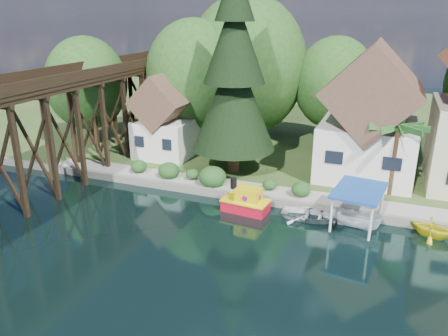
# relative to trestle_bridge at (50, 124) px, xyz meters

# --- Properties ---
(ground) EXTENTS (140.00, 140.00, 0.00)m
(ground) POSITION_rel_trestle_bridge_xyz_m (16.00, -5.17, -5.35)
(ground) COLOR black
(ground) RESTS_ON ground
(bank) EXTENTS (140.00, 52.00, 0.50)m
(bank) POSITION_rel_trestle_bridge_xyz_m (16.00, 28.83, -5.10)
(bank) COLOR #2C441B
(bank) RESTS_ON ground
(seawall) EXTENTS (60.00, 0.40, 0.62)m
(seawall) POSITION_rel_trestle_bridge_xyz_m (20.00, 2.83, -5.04)
(seawall) COLOR slate
(seawall) RESTS_ON ground
(promenade) EXTENTS (50.00, 2.60, 0.06)m
(promenade) POSITION_rel_trestle_bridge_xyz_m (22.00, 4.13, -4.82)
(promenade) COLOR gray
(promenade) RESTS_ON bank
(trestle_bridge) EXTENTS (4.12, 44.18, 9.30)m
(trestle_bridge) POSITION_rel_trestle_bridge_xyz_m (0.00, 0.00, 0.00)
(trestle_bridge) COLOR black
(trestle_bridge) RESTS_ON ground
(house_left) EXTENTS (7.64, 8.64, 11.02)m
(house_left) POSITION_rel_trestle_bridge_xyz_m (23.00, 10.83, -0.21)
(house_left) COLOR white
(house_left) RESTS_ON bank
(shed) EXTENTS (5.09, 5.40, 7.85)m
(shed) POSITION_rel_trestle_bridge_xyz_m (5.00, 9.33, -1.52)
(shed) COLOR white
(shed) RESTS_ON bank
(bg_trees) EXTENTS (49.90, 13.30, 10.57)m
(bg_trees) POSITION_rel_trestle_bridge_xyz_m (17.00, 16.08, 1.94)
(bg_trees) COLOR #382314
(bg_trees) RESTS_ON bank
(shrubs) EXTENTS (15.76, 2.47, 1.70)m
(shrubs) POSITION_rel_trestle_bridge_xyz_m (11.40, 4.09, -4.12)
(shrubs) COLOR #143915
(shrubs) RESTS_ON bank
(conifer) EXTENTS (6.93, 6.93, 17.05)m
(conifer) POSITION_rel_trestle_bridge_xyz_m (12.47, 7.44, 3.36)
(conifer) COLOR #382314
(conifer) RESTS_ON bank
(palm_tree) EXTENTS (4.29, 4.29, 5.81)m
(palm_tree) POSITION_rel_trestle_bridge_xyz_m (25.19, 7.02, 0.22)
(palm_tree) COLOR #382314
(palm_tree) RESTS_ON bank
(tugboat) EXTENTS (3.47, 2.12, 2.40)m
(tugboat) POSITION_rel_trestle_bridge_xyz_m (15.69, 1.24, -4.63)
(tugboat) COLOR red
(tugboat) RESTS_ON ground
(boat_white_a) EXTENTS (4.07, 2.96, 0.83)m
(boat_white_a) POSITION_rel_trestle_bridge_xyz_m (20.24, 1.63, -4.94)
(boat_white_a) COLOR white
(boat_white_a) RESTS_ON ground
(boat_canopy) EXTENTS (3.61, 4.65, 2.77)m
(boat_canopy) POSITION_rel_trestle_bridge_xyz_m (23.26, 1.45, -4.16)
(boat_canopy) COLOR white
(boat_canopy) RESTS_ON ground
(boat_yellow) EXTENTS (3.35, 3.10, 1.46)m
(boat_yellow) POSITION_rel_trestle_bridge_xyz_m (27.92, 1.93, -4.62)
(boat_yellow) COLOR yellow
(boat_yellow) RESTS_ON ground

